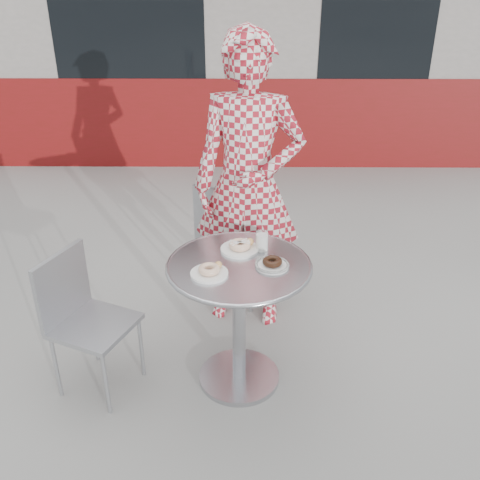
{
  "coord_description": "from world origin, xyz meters",
  "views": [
    {
      "loc": [
        0.02,
        -2.33,
        2.11
      ],
      "look_at": [
        -0.0,
        0.14,
        0.82
      ],
      "focal_mm": 40.0,
      "sensor_mm": 36.0,
      "label": 1
    }
  ],
  "objects_px": {
    "plate_near": "(210,271)",
    "chair_far": "(235,261)",
    "plate_far": "(240,247)",
    "plate_checker": "(272,264)",
    "chair_left": "(97,349)",
    "bistro_table": "(239,294)",
    "seated_person": "(248,186)",
    "milk_cup": "(262,241)"
  },
  "relations": [
    {
      "from": "seated_person",
      "to": "milk_cup",
      "type": "height_order",
      "value": "seated_person"
    },
    {
      "from": "plate_near",
      "to": "chair_left",
      "type": "bearing_deg",
      "value": 174.99
    },
    {
      "from": "chair_left",
      "to": "plate_far",
      "type": "bearing_deg",
      "value": -52.6
    },
    {
      "from": "plate_checker",
      "to": "milk_cup",
      "type": "relative_size",
      "value": 1.6
    },
    {
      "from": "chair_far",
      "to": "plate_near",
      "type": "xyz_separation_m",
      "value": [
        -0.11,
        -0.98,
        0.5
      ]
    },
    {
      "from": "plate_near",
      "to": "milk_cup",
      "type": "bearing_deg",
      "value": 44.22
    },
    {
      "from": "bistro_table",
      "to": "plate_far",
      "type": "distance_m",
      "value": 0.25
    },
    {
      "from": "chair_left",
      "to": "plate_checker",
      "type": "height_order",
      "value": "plate_checker"
    },
    {
      "from": "plate_far",
      "to": "plate_checker",
      "type": "distance_m",
      "value": 0.23
    },
    {
      "from": "plate_far",
      "to": "plate_checker",
      "type": "bearing_deg",
      "value": -46.45
    },
    {
      "from": "plate_near",
      "to": "seated_person",
      "type": "bearing_deg",
      "value": 75.98
    },
    {
      "from": "chair_far",
      "to": "plate_near",
      "type": "relative_size",
      "value": 4.71
    },
    {
      "from": "seated_person",
      "to": "plate_far",
      "type": "distance_m",
      "value": 0.53
    },
    {
      "from": "chair_far",
      "to": "seated_person",
      "type": "relative_size",
      "value": 0.48
    },
    {
      "from": "bistro_table",
      "to": "milk_cup",
      "type": "xyz_separation_m",
      "value": [
        0.12,
        0.15,
        0.23
      ]
    },
    {
      "from": "bistro_table",
      "to": "plate_checker",
      "type": "relative_size",
      "value": 4.37
    },
    {
      "from": "chair_left",
      "to": "plate_far",
      "type": "xyz_separation_m",
      "value": [
        0.78,
        0.19,
        0.53
      ]
    },
    {
      "from": "chair_left",
      "to": "seated_person",
      "type": "height_order",
      "value": "seated_person"
    },
    {
      "from": "plate_checker",
      "to": "chair_left",
      "type": "bearing_deg",
      "value": -178.56
    },
    {
      "from": "chair_left",
      "to": "plate_checker",
      "type": "bearing_deg",
      "value": -65.15
    },
    {
      "from": "bistro_table",
      "to": "milk_cup",
      "type": "height_order",
      "value": "milk_cup"
    },
    {
      "from": "chair_left",
      "to": "seated_person",
      "type": "relative_size",
      "value": 0.44
    },
    {
      "from": "chair_left",
      "to": "seated_person",
      "type": "bearing_deg",
      "value": -25.83
    },
    {
      "from": "chair_far",
      "to": "plate_checker",
      "type": "distance_m",
      "value": 1.05
    },
    {
      "from": "seated_person",
      "to": "plate_near",
      "type": "relative_size",
      "value": 9.82
    },
    {
      "from": "bistro_table",
      "to": "seated_person",
      "type": "height_order",
      "value": "seated_person"
    },
    {
      "from": "plate_checker",
      "to": "chair_far",
      "type": "bearing_deg",
      "value": 102.55
    },
    {
      "from": "chair_left",
      "to": "plate_checker",
      "type": "distance_m",
      "value": 1.08
    },
    {
      "from": "chair_far",
      "to": "chair_left",
      "type": "height_order",
      "value": "chair_far"
    },
    {
      "from": "chair_far",
      "to": "plate_checker",
      "type": "height_order",
      "value": "chair_far"
    },
    {
      "from": "seated_person",
      "to": "plate_far",
      "type": "bearing_deg",
      "value": -85.67
    },
    {
      "from": "seated_person",
      "to": "plate_near",
      "type": "distance_m",
      "value": 0.8
    },
    {
      "from": "bistro_table",
      "to": "plate_far",
      "type": "xyz_separation_m",
      "value": [
        0.0,
        0.15,
        0.21
      ]
    },
    {
      "from": "plate_near",
      "to": "chair_far",
      "type": "bearing_deg",
      "value": 83.76
    },
    {
      "from": "plate_near",
      "to": "plate_far",
      "type": "bearing_deg",
      "value": 59.53
    },
    {
      "from": "chair_left",
      "to": "plate_far",
      "type": "height_order",
      "value": "plate_far"
    },
    {
      "from": "milk_cup",
      "to": "plate_far",
      "type": "bearing_deg",
      "value": -177.75
    },
    {
      "from": "seated_person",
      "to": "plate_near",
      "type": "xyz_separation_m",
      "value": [
        -0.19,
        -0.76,
        -0.14
      ]
    },
    {
      "from": "chair_left",
      "to": "milk_cup",
      "type": "distance_m",
      "value": 1.07
    },
    {
      "from": "bistro_table",
      "to": "seated_person",
      "type": "distance_m",
      "value": 0.75
    },
    {
      "from": "bistro_table",
      "to": "chair_left",
      "type": "distance_m",
      "value": 0.84
    },
    {
      "from": "plate_near",
      "to": "milk_cup",
      "type": "xyz_separation_m",
      "value": [
        0.26,
        0.25,
        0.03
      ]
    }
  ]
}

